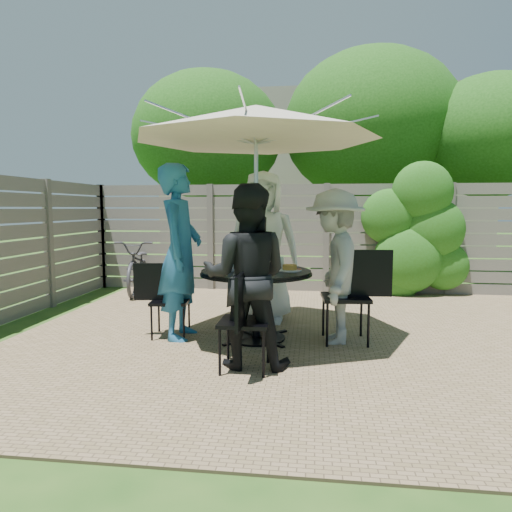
# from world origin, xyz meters

# --- Properties ---
(backyard_envelope) EXTENTS (60.00, 60.00, 5.00)m
(backyard_envelope) POSITION_xyz_m (0.09, 10.29, 2.61)
(backyard_envelope) COLOR #275019
(backyard_envelope) RESTS_ON ground
(patio_table) EXTENTS (1.20, 1.20, 0.77)m
(patio_table) POSITION_xyz_m (-0.82, 0.02, 0.54)
(patio_table) COLOR black
(patio_table) RESTS_ON ground
(umbrella) EXTENTS (2.63, 2.63, 2.50)m
(umbrella) POSITION_xyz_m (-0.82, 0.02, 2.32)
(umbrella) COLOR silver
(umbrella) RESTS_ON ground
(chair_back) EXTENTS (0.48, 0.66, 0.88)m
(chair_back) POSITION_xyz_m (-0.84, 0.99, 0.26)
(chair_back) COLOR black
(chair_back) RESTS_ON ground
(person_back) EXTENTS (0.94, 0.62, 1.90)m
(person_back) POSITION_xyz_m (-0.84, 0.85, 0.95)
(person_back) COLOR silver
(person_back) RESTS_ON ground
(chair_left) EXTENTS (0.62, 0.44, 0.84)m
(chair_left) POSITION_xyz_m (-1.79, 0.00, 0.25)
(chair_left) COLOR black
(chair_left) RESTS_ON ground
(person_left) EXTENTS (0.47, 0.71, 1.91)m
(person_left) POSITION_xyz_m (-1.65, 0.01, 0.96)
(person_left) COLOR #236599
(person_left) RESTS_ON ground
(chair_front) EXTENTS (0.43, 0.65, 0.90)m
(chair_front) POSITION_xyz_m (-0.80, -0.94, 0.27)
(chair_front) COLOR black
(chair_front) RESTS_ON ground
(person_front) EXTENTS (0.81, 0.64, 1.65)m
(person_front) POSITION_xyz_m (-0.81, -0.81, 0.83)
(person_front) COLOR black
(person_front) RESTS_ON ground
(chair_right) EXTENTS (0.74, 0.52, 1.00)m
(chair_right) POSITION_xyz_m (0.14, 0.04, 0.30)
(chair_right) COLOR black
(chair_right) RESTS_ON ground
(person_right) EXTENTS (0.63, 1.07, 1.64)m
(person_right) POSITION_xyz_m (0.01, 0.04, 0.82)
(person_right) COLOR #9B9B97
(person_right) RESTS_ON ground
(plate_back) EXTENTS (0.26, 0.26, 0.06)m
(plate_back) POSITION_xyz_m (-0.83, 0.38, 0.80)
(plate_back) COLOR white
(plate_back) RESTS_ON patio_table
(plate_left) EXTENTS (0.26, 0.26, 0.06)m
(plate_left) POSITION_xyz_m (-1.18, 0.02, 0.80)
(plate_left) COLOR white
(plate_left) RESTS_ON patio_table
(plate_front) EXTENTS (0.26, 0.26, 0.06)m
(plate_front) POSITION_xyz_m (-0.82, -0.34, 0.80)
(plate_front) COLOR white
(plate_front) RESTS_ON patio_table
(plate_right) EXTENTS (0.26, 0.26, 0.06)m
(plate_right) POSITION_xyz_m (-0.46, 0.03, 0.80)
(plate_right) COLOR white
(plate_right) RESTS_ON patio_table
(glass_back) EXTENTS (0.07, 0.07, 0.14)m
(glass_back) POSITION_xyz_m (-0.93, 0.28, 0.84)
(glass_back) COLOR silver
(glass_back) RESTS_ON patio_table
(glass_left) EXTENTS (0.07, 0.07, 0.14)m
(glass_left) POSITION_xyz_m (-1.08, -0.09, 0.84)
(glass_left) COLOR silver
(glass_left) RESTS_ON patio_table
(glass_front) EXTENTS (0.07, 0.07, 0.14)m
(glass_front) POSITION_xyz_m (-0.71, -0.23, 0.84)
(glass_front) COLOR silver
(glass_front) RESTS_ON patio_table
(glass_right) EXTENTS (0.07, 0.07, 0.14)m
(glass_right) POSITION_xyz_m (-0.57, 0.13, 0.84)
(glass_right) COLOR silver
(glass_right) RESTS_ON patio_table
(syrup_jug) EXTENTS (0.09, 0.09, 0.16)m
(syrup_jug) POSITION_xyz_m (-0.88, 0.07, 0.85)
(syrup_jug) COLOR #59280C
(syrup_jug) RESTS_ON patio_table
(coffee_cup) EXTENTS (0.08, 0.08, 0.12)m
(coffee_cup) POSITION_xyz_m (-0.73, 0.25, 0.83)
(coffee_cup) COLOR #C6B293
(coffee_cup) RESTS_ON patio_table
(bicycle) EXTENTS (0.90, 1.81, 0.91)m
(bicycle) POSITION_xyz_m (-3.14, 2.60, 0.45)
(bicycle) COLOR #333338
(bicycle) RESTS_ON ground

